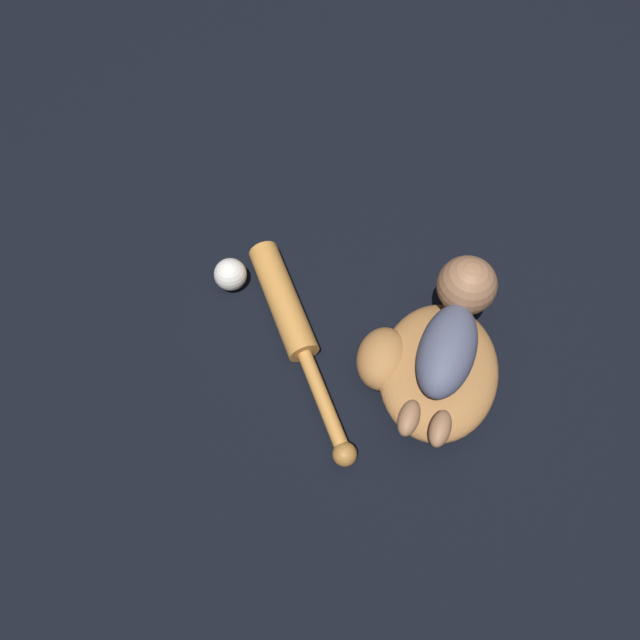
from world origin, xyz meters
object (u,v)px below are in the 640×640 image
object	(u,v)px
baby_figure	(454,326)
baseball	(230,274)
baseball_bat	(292,322)
baseball_glove	(429,369)

from	to	relation	value
baby_figure	baseball	distance (m)	0.48
baseball_bat	baseball	world-z (taller)	baseball
baseball_glove	baseball_bat	xyz separation A→B (m)	(0.13, 0.26, -0.01)
baby_figure	baseball_bat	bearing A→B (deg)	73.97
baseball_bat	baseball	size ratio (longest dim) A/B	7.03
baseball_glove	baseball_bat	distance (m)	0.29
baseball_glove	baseball_bat	bearing A→B (deg)	64.08
baby_figure	baseball	bearing A→B (deg)	63.82
baseball_glove	baseball	xyz separation A→B (m)	(0.25, 0.39, -0.01)
baby_figure	baseball_bat	size ratio (longest dim) A/B	0.73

